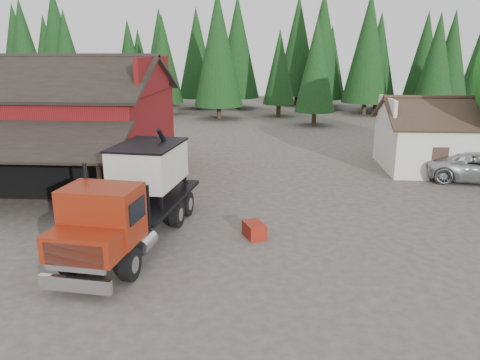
{
  "coord_description": "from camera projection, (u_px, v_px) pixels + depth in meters",
  "views": [
    {
      "loc": [
        1.79,
        -16.92,
        7.45
      ],
      "look_at": [
        0.43,
        3.05,
        1.8
      ],
      "focal_mm": 35.0,
      "sensor_mm": 36.0,
      "label": 1
    }
  ],
  "objects": [
    {
      "name": "near_pine_a",
      "position": [
        25.0,
        60.0,
        44.97
      ],
      "size": [
        4.4,
        4.4,
        11.4
      ],
      "color": "#382619",
      "rests_on": "ground"
    },
    {
      "name": "farmhouse",
      "position": [
        449.0,
        143.0,
        29.56
      ],
      "size": [
        8.6,
        6.42,
        4.65
      ],
      "color": "silver",
      "rests_on": "ground"
    },
    {
      "name": "red_barn",
      "position": [
        57.0,
        131.0,
        27.88
      ],
      "size": [
        12.8,
        13.63,
        7.18
      ],
      "color": "maroon",
      "rests_on": "ground"
    },
    {
      "name": "near_pine_d",
      "position": [
        218.0,
        49.0,
        49.28
      ],
      "size": [
        5.28,
        5.28,
        13.4
      ],
      "color": "#382619",
      "rests_on": "ground"
    },
    {
      "name": "conifer_backdrop",
      "position": [
        258.0,
        110.0,
        58.71
      ],
      "size": [
        76.0,
        16.0,
        16.0
      ],
      "primitive_type": null,
      "color": "black",
      "rests_on": "ground"
    },
    {
      "name": "feed_truck",
      "position": [
        135.0,
        194.0,
        18.2
      ],
      "size": [
        3.59,
        9.6,
        4.23
      ],
      "rotation": [
        0.0,
        0.0,
        -0.12
      ],
      "color": "black",
      "rests_on": "ground"
    },
    {
      "name": "equip_box",
      "position": [
        254.0,
        230.0,
        19.08
      ],
      "size": [
        1.08,
        1.29,
        0.6
      ],
      "primitive_type": "cube",
      "rotation": [
        0.0,
        0.0,
        0.4
      ],
      "color": "maroon",
      "rests_on": "ground"
    },
    {
      "name": "ground",
      "position": [
        224.0,
        245.0,
        18.39
      ],
      "size": [
        120.0,
        120.0,
        0.0
      ],
      "primitive_type": "plane",
      "color": "#473F38",
      "rests_on": "ground"
    },
    {
      "name": "near_pine_b",
      "position": [
        316.0,
        65.0,
        45.2
      ],
      "size": [
        3.96,
        3.96,
        10.4
      ],
      "color": "#382619",
      "rests_on": "ground"
    }
  ]
}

